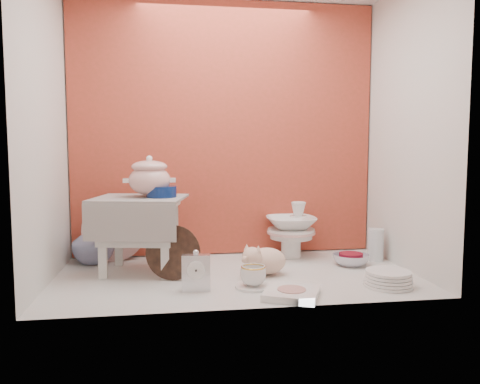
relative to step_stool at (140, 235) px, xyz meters
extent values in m
plane|color=silver|center=(0.48, -0.14, -0.19)|extent=(1.80, 1.80, 0.00)
cube|color=#B93D2E|center=(0.48, 0.36, 0.56)|extent=(1.80, 0.06, 1.50)
cube|color=silver|center=(-0.42, -0.14, 0.56)|extent=(0.06, 1.00, 1.50)
cube|color=silver|center=(1.38, -0.14, 0.56)|extent=(0.06, 1.00, 1.50)
cylinder|color=navy|center=(0.11, -0.01, 0.22)|extent=(0.18, 0.18, 0.06)
imported|color=silver|center=(-0.27, 0.24, -0.07)|extent=(0.24, 0.24, 0.24)
cube|color=silver|center=(0.27, -0.37, -0.10)|extent=(0.13, 0.05, 0.19)
ellipsoid|color=beige|center=(0.63, -0.15, -0.12)|extent=(0.27, 0.20, 0.15)
cylinder|color=white|center=(0.53, -0.36, -0.19)|extent=(0.18, 0.18, 0.01)
imported|color=white|center=(0.53, -0.36, -0.14)|extent=(0.12, 0.12, 0.09)
cube|color=white|center=(0.67, -0.51, -0.18)|extent=(0.30, 0.30, 0.03)
cylinder|color=white|center=(1.15, -0.43, -0.16)|extent=(0.23, 0.23, 0.07)
imported|color=silver|center=(1.13, -0.03, -0.16)|extent=(0.26, 0.26, 0.06)
cylinder|color=silver|center=(1.31, 0.06, -0.10)|extent=(0.10, 0.10, 0.18)
camera|label=1|loc=(0.16, -2.43, 0.45)|focal=35.15mm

